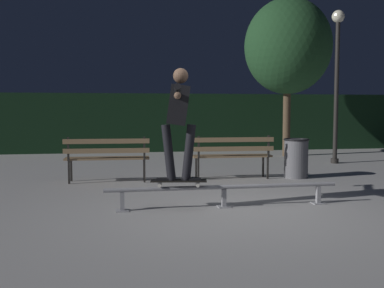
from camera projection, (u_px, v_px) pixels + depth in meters
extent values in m
plane|color=#ADAAA8|center=(228.00, 211.00, 6.16)|extent=(90.00, 90.00, 0.00)
cube|color=black|center=(161.00, 122.00, 15.12)|extent=(24.00, 1.20, 1.91)
cylinder|color=#9E9EA3|center=(224.00, 187.00, 6.37)|extent=(3.39, 0.06, 0.06)
cube|color=#9E9EA3|center=(122.00, 202.00, 6.14)|extent=(0.06, 0.06, 0.26)
cube|color=#9E9EA3|center=(122.00, 211.00, 6.15)|extent=(0.18, 0.18, 0.01)
cube|color=#9E9EA3|center=(224.00, 198.00, 6.39)|extent=(0.06, 0.06, 0.26)
cube|color=#9E9EA3|center=(224.00, 207.00, 6.40)|extent=(0.18, 0.18, 0.01)
cube|color=#9E9EA3|center=(318.00, 195.00, 6.63)|extent=(0.06, 0.06, 0.26)
cube|color=#9E9EA3|center=(318.00, 203.00, 6.64)|extent=(0.18, 0.18, 0.01)
cube|color=black|center=(179.00, 181.00, 6.25)|extent=(0.80, 0.32, 0.02)
cube|color=black|center=(179.00, 180.00, 6.25)|extent=(0.78, 0.31, 0.00)
cube|color=#9E9EA3|center=(198.00, 182.00, 6.26)|extent=(0.08, 0.18, 0.02)
cube|color=#9E9EA3|center=(160.00, 182.00, 6.25)|extent=(0.08, 0.18, 0.02)
cylinder|color=beige|center=(198.00, 185.00, 6.18)|extent=(0.06, 0.04, 0.05)
cylinder|color=beige|center=(198.00, 183.00, 6.34)|extent=(0.06, 0.04, 0.05)
cylinder|color=beige|center=(160.00, 185.00, 6.18)|extent=(0.06, 0.04, 0.05)
cylinder|color=beige|center=(160.00, 184.00, 6.34)|extent=(0.06, 0.04, 0.05)
cube|color=black|center=(192.00, 179.00, 6.25)|extent=(0.27, 0.14, 0.03)
cube|color=black|center=(166.00, 179.00, 6.25)|extent=(0.27, 0.14, 0.03)
cylinder|color=black|center=(189.00, 152.00, 6.22)|extent=(0.22, 0.16, 0.79)
cylinder|color=black|center=(169.00, 152.00, 6.22)|extent=(0.22, 0.16, 0.79)
cube|color=black|center=(179.00, 105.00, 6.17)|extent=(0.39, 0.41, 0.57)
cylinder|color=black|center=(178.00, 92.00, 5.78)|extent=(0.18, 0.61, 0.21)
cylinder|color=black|center=(179.00, 94.00, 6.54)|extent=(0.18, 0.61, 0.21)
sphere|color=brown|center=(178.00, 96.00, 5.50)|extent=(0.09, 0.09, 0.09)
sphere|color=brown|center=(179.00, 98.00, 6.82)|extent=(0.09, 0.09, 0.09)
sphere|color=brown|center=(181.00, 76.00, 6.14)|extent=(0.21, 0.21, 0.21)
cube|color=#282623|center=(144.00, 169.00, 8.86)|extent=(0.04, 0.04, 0.44)
cube|color=#282623|center=(144.00, 171.00, 8.54)|extent=(0.04, 0.04, 0.44)
cube|color=#282623|center=(144.00, 148.00, 8.47)|extent=(0.04, 0.04, 0.44)
cube|color=#282623|center=(71.00, 170.00, 8.68)|extent=(0.04, 0.04, 0.44)
cube|color=#282623|center=(69.00, 172.00, 8.36)|extent=(0.04, 0.04, 0.44)
cube|color=#282623|center=(68.00, 149.00, 8.29)|extent=(0.04, 0.04, 0.44)
cube|color=#937551|center=(108.00, 157.00, 8.73)|extent=(1.60, 0.15, 0.04)
cube|color=#937551|center=(107.00, 158.00, 8.59)|extent=(1.60, 0.15, 0.04)
cube|color=#937551|center=(107.00, 159.00, 8.45)|extent=(1.60, 0.15, 0.04)
cube|color=#937551|center=(107.00, 151.00, 8.37)|extent=(1.60, 0.10, 0.09)
cube|color=#937551|center=(107.00, 141.00, 8.36)|extent=(1.60, 0.10, 0.09)
cube|color=#282623|center=(263.00, 166.00, 9.28)|extent=(0.04, 0.04, 0.44)
cube|color=#282623|center=(268.00, 168.00, 8.96)|extent=(0.04, 0.04, 0.44)
cube|color=#282623|center=(269.00, 146.00, 8.89)|extent=(0.04, 0.04, 0.44)
cube|color=#282623|center=(196.00, 167.00, 9.10)|extent=(0.04, 0.04, 0.44)
cube|color=#282623|center=(198.00, 169.00, 8.78)|extent=(0.04, 0.04, 0.44)
cube|color=#282623|center=(199.00, 147.00, 8.70)|extent=(0.04, 0.04, 0.44)
cube|color=#937551|center=(230.00, 155.00, 9.15)|extent=(1.60, 0.15, 0.04)
cube|color=#937551|center=(232.00, 156.00, 9.01)|extent=(1.60, 0.15, 0.04)
cube|color=#937551|center=(233.00, 157.00, 8.87)|extent=(1.60, 0.15, 0.04)
cube|color=#937551|center=(234.00, 149.00, 8.79)|extent=(1.60, 0.10, 0.09)
cube|color=#937551|center=(234.00, 140.00, 8.78)|extent=(1.60, 0.10, 0.09)
cylinder|color=brown|center=(287.00, 120.00, 13.29)|extent=(0.22, 0.22, 2.16)
ellipsoid|color=#234C28|center=(288.00, 46.00, 13.12)|extent=(2.55, 2.55, 2.80)
cylinder|color=#282623|center=(336.00, 94.00, 11.44)|extent=(0.11, 0.11, 3.60)
sphere|color=#F2EACC|center=(338.00, 16.00, 11.29)|extent=(0.32, 0.32, 0.32)
cylinder|color=#282623|center=(335.00, 161.00, 11.58)|extent=(0.20, 0.20, 0.12)
cylinder|color=slate|center=(296.00, 159.00, 9.14)|extent=(0.48, 0.48, 0.78)
torus|color=black|center=(296.00, 140.00, 9.11)|extent=(0.52, 0.52, 0.04)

